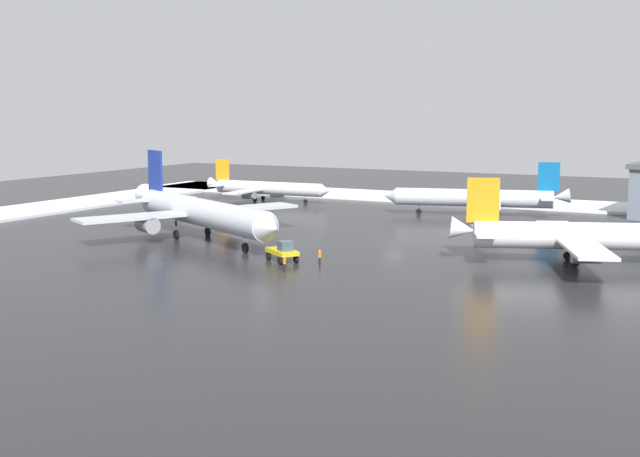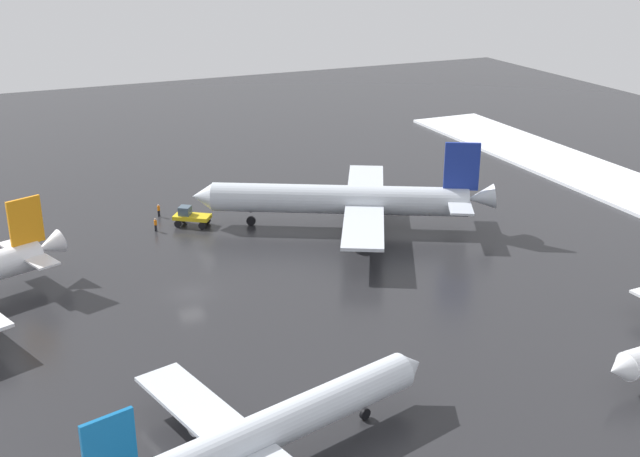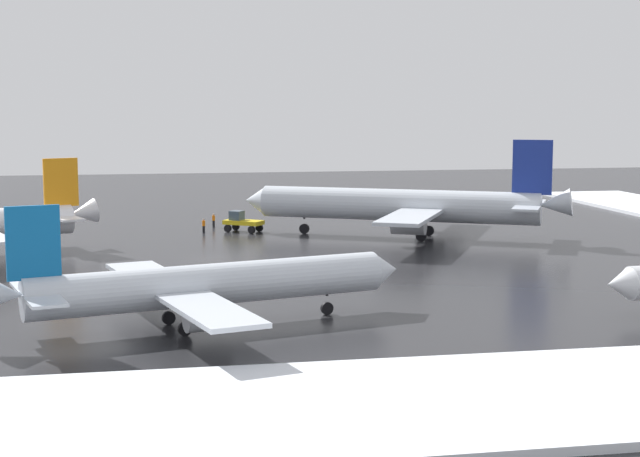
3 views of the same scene
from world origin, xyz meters
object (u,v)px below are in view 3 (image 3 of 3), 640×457
airplane_parked_starboard (406,205)px  airplane_parked_portside (201,285)px  ground_crew_beside_wing (204,225)px  ground_crew_mid_apron (214,220)px  pushback_tug (242,221)px

airplane_parked_starboard → airplane_parked_portside: 48.63m
ground_crew_beside_wing → ground_crew_mid_apron: bearing=29.7°
airplane_parked_starboard → ground_crew_mid_apron: size_ratio=20.66×
pushback_tug → ground_crew_beside_wing: pushback_tug is taller
pushback_tug → airplane_parked_portside: bearing=115.5°
ground_crew_beside_wing → airplane_parked_starboard: bearing=-63.8°
ground_crew_mid_apron → pushback_tug: bearing=80.2°
airplane_parked_portside → ground_crew_beside_wing: airplane_parked_portside is taller
airplane_parked_starboard → ground_crew_mid_apron: 25.05m
airplane_parked_starboard → ground_crew_mid_apron: bearing=-5.4°
airplane_parked_portside → ground_crew_beside_wing: bearing=71.0°
airplane_parked_starboard → ground_crew_beside_wing: size_ratio=20.66×
pushback_tug → ground_crew_mid_apron: size_ratio=2.94×
airplane_parked_starboard → ground_crew_beside_wing: 24.14m
airplane_parked_portside → ground_crew_beside_wing: (3.51, 49.51, -1.99)m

